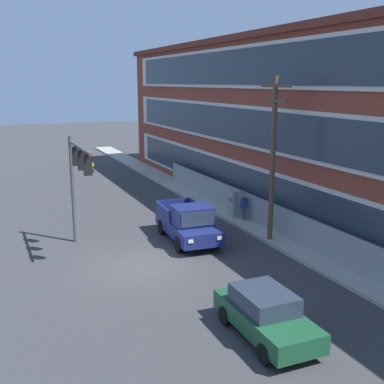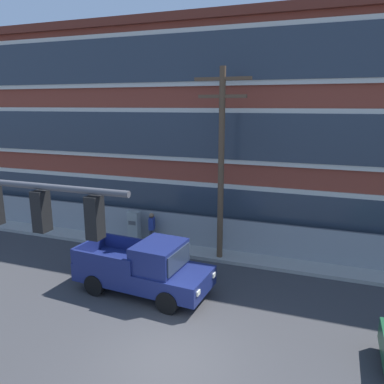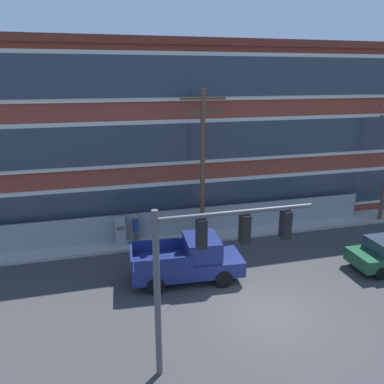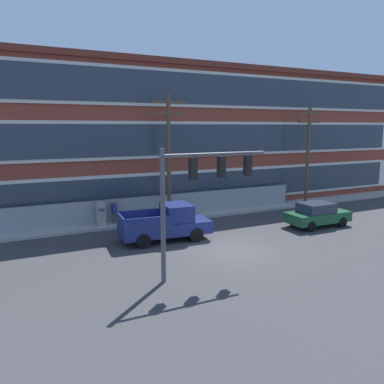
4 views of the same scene
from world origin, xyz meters
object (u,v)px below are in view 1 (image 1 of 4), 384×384
object	(u,v)px
sedan_dark_green	(266,314)
pickup_truck_navy	(188,224)
utility_pole_near_corner	(273,153)
traffic_signal_mast	(78,171)
electrical_cabinet	(234,205)
pedestrian_near_cabinet	(244,206)

from	to	relation	value
sedan_dark_green	pickup_truck_navy	bearing A→B (deg)	171.20
utility_pole_near_corner	sedan_dark_green	bearing A→B (deg)	-33.64
traffic_signal_mast	electrical_cabinet	distance (m)	10.31
sedan_dark_green	pedestrian_near_cabinet	xyz separation A→B (m)	(-11.76, 5.93, 0.18)
electrical_cabinet	pedestrian_near_cabinet	size ratio (longest dim) A/B	1.02
pedestrian_near_cabinet	electrical_cabinet	bearing A→B (deg)	-167.42
traffic_signal_mast	sedan_dark_green	size ratio (longest dim) A/B	1.32
traffic_signal_mast	sedan_dark_green	world-z (taller)	traffic_signal_mast
sedan_dark_green	electrical_cabinet	world-z (taller)	electrical_cabinet
utility_pole_near_corner	electrical_cabinet	xyz separation A→B (m)	(-4.55, 0.35, -3.81)
pickup_truck_navy	utility_pole_near_corner	size ratio (longest dim) A/B	0.62
utility_pole_near_corner	electrical_cabinet	distance (m)	5.94
utility_pole_near_corner	pedestrian_near_cabinet	xyz separation A→B (m)	(-3.67, 0.55, -3.70)
traffic_signal_mast	pickup_truck_navy	bearing A→B (deg)	82.08
pickup_truck_navy	sedan_dark_green	distance (m)	9.96
sedan_dark_green	utility_pole_near_corner	bearing A→B (deg)	146.36
traffic_signal_mast	pedestrian_near_cabinet	world-z (taller)	traffic_signal_mast
traffic_signal_mast	pickup_truck_navy	xyz separation A→B (m)	(0.75, 5.38, -3.07)
sedan_dark_green	utility_pole_near_corner	distance (m)	10.46
traffic_signal_mast	sedan_dark_green	bearing A→B (deg)	20.04
traffic_signal_mast	pickup_truck_navy	distance (m)	6.25
pickup_truck_navy	pedestrian_near_cabinet	distance (m)	4.81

